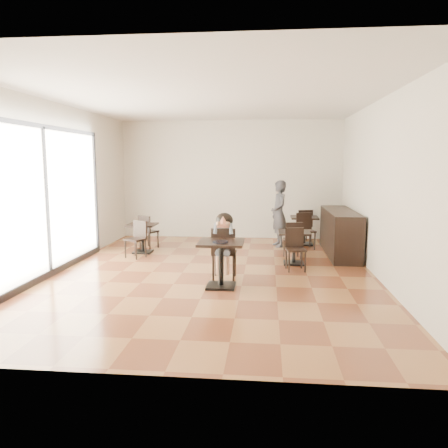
# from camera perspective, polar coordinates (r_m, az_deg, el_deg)

# --- Properties ---
(floor) EXTENTS (6.00, 8.00, 0.01)m
(floor) POSITION_cam_1_polar(r_m,az_deg,el_deg) (8.27, -1.46, -6.47)
(floor) COLOR #935E33
(floor) RESTS_ON ground
(ceiling) EXTENTS (6.00, 8.00, 0.01)m
(ceiling) POSITION_cam_1_polar(r_m,az_deg,el_deg) (8.09, -1.54, 16.05)
(ceiling) COLOR silver
(ceiling) RESTS_ON floor
(wall_back) EXTENTS (6.00, 0.01, 3.20)m
(wall_back) POSITION_cam_1_polar(r_m,az_deg,el_deg) (12.00, 0.88, 5.81)
(wall_back) COLOR beige
(wall_back) RESTS_ON floor
(wall_front) EXTENTS (6.00, 0.01, 3.20)m
(wall_front) POSITION_cam_1_polar(r_m,az_deg,el_deg) (4.10, -8.44, 1.24)
(wall_front) COLOR beige
(wall_front) RESTS_ON floor
(wall_left) EXTENTS (0.01, 8.00, 3.20)m
(wall_left) POSITION_cam_1_polar(r_m,az_deg,el_deg) (8.91, -21.09, 4.46)
(wall_left) COLOR beige
(wall_left) RESTS_ON floor
(wall_right) EXTENTS (0.01, 8.00, 3.20)m
(wall_right) POSITION_cam_1_polar(r_m,az_deg,el_deg) (8.21, 19.82, 4.26)
(wall_right) COLOR beige
(wall_right) RESTS_ON floor
(storefront_window) EXTENTS (0.04, 4.50, 2.60)m
(storefront_window) POSITION_cam_1_polar(r_m,az_deg,el_deg) (8.46, -22.35, 2.87)
(storefront_window) COLOR white
(storefront_window) RESTS_ON floor
(child_table) EXTENTS (0.74, 0.74, 0.78)m
(child_table) POSITION_cam_1_polar(r_m,az_deg,el_deg) (7.30, -0.39, -5.29)
(child_table) COLOR black
(child_table) RESTS_ON floor
(child_chair) EXTENTS (0.42, 0.42, 0.94)m
(child_chair) POSITION_cam_1_polar(r_m,az_deg,el_deg) (7.82, 0.04, -3.80)
(child_chair) COLOR black
(child_chair) RESTS_ON floor
(child) EXTENTS (0.42, 0.59, 1.18)m
(child) POSITION_cam_1_polar(r_m,az_deg,el_deg) (7.79, 0.04, -2.92)
(child) COLOR slate
(child) RESTS_ON child_chair
(plate) EXTENTS (0.26, 0.26, 0.02)m
(plate) POSITION_cam_1_polar(r_m,az_deg,el_deg) (7.12, -0.47, -2.36)
(plate) COLOR black
(plate) RESTS_ON child_table
(pizza_slice) EXTENTS (0.27, 0.21, 0.06)m
(pizza_slice) POSITION_cam_1_polar(r_m,az_deg,el_deg) (7.53, -0.10, 0.04)
(pizza_slice) COLOR #E9BA88
(pizza_slice) RESTS_ON child
(adult_patron) EXTENTS (0.54, 0.68, 1.64)m
(adult_patron) POSITION_cam_1_polar(r_m,az_deg,el_deg) (10.83, 7.18, 1.35)
(adult_patron) COLOR #3D3C42
(adult_patron) RESTS_ON floor
(cafe_table_mid) EXTENTS (0.72, 0.72, 0.67)m
(cafe_table_mid) POSITION_cam_1_polar(r_m,az_deg,el_deg) (9.07, 9.13, -3.08)
(cafe_table_mid) COLOR black
(cafe_table_mid) RESTS_ON floor
(cafe_table_left) EXTENTS (0.84, 0.84, 0.67)m
(cafe_table_left) POSITION_cam_1_polar(r_m,az_deg,el_deg) (10.25, -10.60, -1.84)
(cafe_table_left) COLOR black
(cafe_table_left) RESTS_ON floor
(cafe_table_back) EXTENTS (0.83, 0.83, 0.71)m
(cafe_table_back) POSITION_cam_1_polar(r_m,az_deg,el_deg) (11.23, 10.42, -0.86)
(cafe_table_back) COLOR black
(cafe_table_back) RESTS_ON floor
(chair_mid_a) EXTENTS (0.41, 0.41, 0.81)m
(chair_mid_a) POSITION_cam_1_polar(r_m,az_deg,el_deg) (9.60, 8.94, -2.05)
(chair_mid_a) COLOR black
(chair_mid_a) RESTS_ON floor
(chair_mid_b) EXTENTS (0.41, 0.41, 0.81)m
(chair_mid_b) POSITION_cam_1_polar(r_m,az_deg,el_deg) (8.52, 9.36, -3.35)
(chair_mid_b) COLOR black
(chair_mid_b) RESTS_ON floor
(chair_left_a) EXTENTS (0.48, 0.48, 0.81)m
(chair_left_a) POSITION_cam_1_polar(r_m,az_deg,el_deg) (10.76, -9.79, -0.99)
(chair_left_a) COLOR black
(chair_left_a) RESTS_ON floor
(chair_left_b) EXTENTS (0.48, 0.48, 0.81)m
(chair_left_b) POSITION_cam_1_polar(r_m,az_deg,el_deg) (9.72, -11.51, -2.00)
(chair_left_b) COLOR black
(chair_left_b) RESTS_ON floor
(chair_back_a) EXTENTS (0.48, 0.48, 0.86)m
(chair_back_a) POSITION_cam_1_polar(r_m,az_deg,el_deg) (11.60, 10.27, -0.20)
(chair_back_a) COLOR black
(chair_back_a) RESTS_ON floor
(chair_back_b) EXTENTS (0.48, 0.48, 0.86)m
(chair_back_b) POSITION_cam_1_polar(r_m,az_deg,el_deg) (10.67, 10.67, -0.94)
(chair_back_b) COLOR black
(chair_back_b) RESTS_ON floor
(service_counter) EXTENTS (0.60, 2.40, 1.00)m
(service_counter) POSITION_cam_1_polar(r_m,az_deg,el_deg) (10.21, 14.90, -1.08)
(service_counter) COLOR black
(service_counter) RESTS_ON floor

